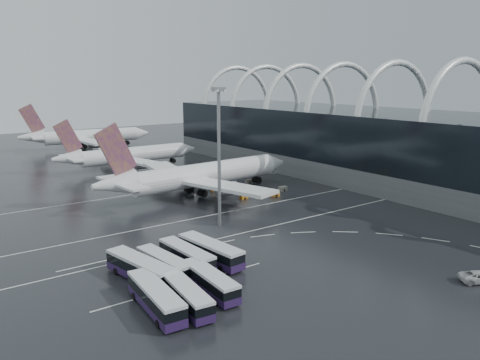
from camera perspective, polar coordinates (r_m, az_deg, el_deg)
ground at (r=95.51m, az=1.12°, el=-5.81°), size 420.00×420.00×0.00m
terminal at (r=149.67m, az=15.56°, el=4.61°), size 42.00×160.00×34.90m
lane_marking_near at (r=94.00m, az=1.86°, el=-6.12°), size 120.00×0.25×0.01m
lane_marking_mid at (r=104.89m, az=-2.85°, el=-4.16°), size 120.00×0.25×0.01m
lane_marking_far at (r=128.49m, az=-9.70°, el=-1.25°), size 120.00×0.25×0.01m
bus_bay_line_south at (r=70.75m, az=-6.79°, el=-12.59°), size 28.00×0.25×0.01m
bus_bay_line_north at (r=84.06m, az=-12.20°, el=-8.67°), size 28.00×0.25×0.01m
airliner_main at (r=121.40m, az=-5.07°, el=0.52°), size 59.34×51.94×20.09m
airliner_gate_b at (r=161.15m, az=-13.59°, el=2.91°), size 50.37×45.49×17.55m
airliner_gate_c at (r=214.35m, az=-18.37°, el=5.02°), size 55.36×50.82×19.71m
bus_row_near_a at (r=72.59m, az=-12.06°, el=-10.49°), size 5.54×14.28×3.43m
bus_row_near_b at (r=74.25m, az=-9.20°, el=-10.03°), size 4.03×12.52×3.03m
bus_row_near_c at (r=76.79m, az=-6.53°, el=-9.14°), size 3.59×12.85×3.13m
bus_row_near_d at (r=77.96m, az=-3.62°, el=-8.63°), size 4.57×14.06×3.40m
bus_row_far_a at (r=63.54m, az=-10.24°, el=-13.90°), size 4.10×13.69×3.32m
bus_row_far_b at (r=64.01m, az=-6.63°, el=-13.73°), size 4.03×12.53×3.03m
bus_row_far_c at (r=67.64m, az=-3.71°, el=-12.18°), size 3.43×12.51×3.05m
van_curve_a at (r=79.24m, az=27.25°, el=-10.48°), size 6.55×5.70×1.68m
floodlight_mast at (r=93.13m, az=-2.59°, el=4.85°), size 2.15×2.15×28.03m
gse_cart_belly_a at (r=120.60m, az=4.32°, el=-1.71°), size 2.12×1.25×1.16m
gse_cart_belly_b at (r=135.58m, az=1.10°, el=-0.14°), size 1.90×1.12×1.03m
gse_cart_belly_c at (r=117.41m, az=0.46°, el=-2.08°), size 1.99×1.18×1.09m
gse_cart_belly_d at (r=126.64m, az=5.26°, el=-1.05°), size 2.17×1.28×1.18m
gse_cart_belly_e at (r=126.12m, az=-3.12°, el=-1.09°), size 1.99×1.18×1.09m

